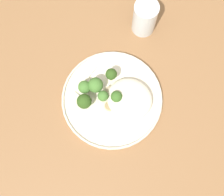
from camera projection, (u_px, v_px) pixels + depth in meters
ground at (117, 141)px, 1.57m from camera, size 6.00×6.00×0.00m
wooden_dining_table at (120, 118)px, 0.93m from camera, size 1.40×1.00×0.74m
dinner_plate at (112, 99)px, 0.86m from camera, size 0.29×0.29×0.02m
noodle_bed at (130, 99)px, 0.84m from camera, size 0.13×0.12×0.04m
seared_scallop_rear_pale at (128, 99)px, 0.84m from camera, size 0.03×0.03×0.02m
seared_scallop_front_small at (111, 92)px, 0.85m from camera, size 0.04×0.04×0.01m
seared_scallop_half_hidden at (135, 105)px, 0.84m from camera, size 0.03×0.03×0.02m
seared_scallop_left_edge at (125, 110)px, 0.84m from camera, size 0.04×0.04×0.01m
seared_scallop_right_edge at (109, 107)px, 0.84m from camera, size 0.03×0.03×0.01m
broccoli_floret_split_head at (103, 96)px, 0.83m from camera, size 0.03×0.03×0.05m
broccoli_floret_rear_charred at (85, 87)px, 0.83m from camera, size 0.04×0.04×0.05m
broccoli_floret_right_tilted at (111, 74)px, 0.83m from camera, size 0.03×0.03×0.06m
broccoli_floret_small_sprig at (84, 101)px, 0.82m from camera, size 0.04×0.04×0.06m
broccoli_floret_left_leaning at (96, 85)px, 0.83m from camera, size 0.04×0.04×0.06m
broccoli_floret_center_pile at (116, 97)px, 0.82m from camera, size 0.03×0.03×0.05m
onion_sliver_long_sliver at (91, 83)px, 0.86m from camera, size 0.01×0.04×0.00m
onion_sliver_curled_piece at (81, 97)px, 0.85m from camera, size 0.05×0.02×0.00m
onion_sliver_pale_crescent at (94, 94)px, 0.85m from camera, size 0.02×0.04×0.00m
onion_sliver_short_strip at (91, 73)px, 0.87m from camera, size 0.01×0.04×0.00m
water_glass at (144, 19)px, 0.88m from camera, size 0.07×0.07×0.11m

